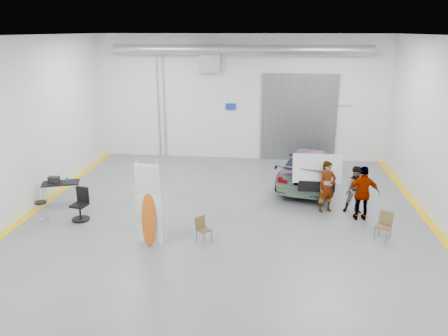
# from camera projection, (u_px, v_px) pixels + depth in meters

# --- Properties ---
(ground) EXTENTS (16.00, 16.00, 0.00)m
(ground) POSITION_uv_depth(u_px,v_px,m) (224.00, 225.00, 14.43)
(ground) COLOR slate
(ground) RESTS_ON ground
(room_shell) EXTENTS (14.02, 16.18, 6.01)m
(room_shell) POSITION_uv_depth(u_px,v_px,m) (237.00, 92.00, 15.27)
(room_shell) COLOR silver
(room_shell) RESTS_ON ground
(sedan_car) EXTENTS (3.34, 5.50, 1.49)m
(sedan_car) POSITION_uv_depth(u_px,v_px,m) (310.00, 167.00, 18.06)
(sedan_car) COLOR white
(sedan_car) RESTS_ON ground
(person_a) EXTENTS (0.80, 0.69, 1.85)m
(person_a) POSITION_uv_depth(u_px,v_px,m) (327.00, 187.00, 15.25)
(person_a) COLOR #856148
(person_a) RESTS_ON ground
(person_b) EXTENTS (0.86, 0.68, 1.70)m
(person_b) POSITION_uv_depth(u_px,v_px,m) (357.00, 190.00, 15.17)
(person_b) COLOR slate
(person_b) RESTS_ON ground
(person_c) EXTENTS (1.11, 0.48, 1.89)m
(person_c) POSITION_uv_depth(u_px,v_px,m) (363.00, 193.00, 14.58)
(person_c) COLOR #9A6233
(person_c) RESTS_ON ground
(surfboard_display) EXTENTS (0.76, 0.27, 2.71)m
(surfboard_display) POSITION_uv_depth(u_px,v_px,m) (150.00, 212.00, 12.73)
(surfboard_display) COLOR white
(surfboard_display) RESTS_ON ground
(folding_chair_near) EXTENTS (0.52, 0.59, 0.79)m
(folding_chair_near) POSITION_uv_depth(u_px,v_px,m) (204.00, 234.00, 13.21)
(folding_chair_near) COLOR brown
(folding_chair_near) RESTS_ON ground
(folding_chair_far) EXTENTS (0.57, 0.61, 0.88)m
(folding_chair_far) POSITION_uv_depth(u_px,v_px,m) (383.00, 231.00, 13.34)
(folding_chair_far) COLOR brown
(folding_chair_far) RESTS_ON ground
(shop_stool) EXTENTS (0.40, 0.40, 0.78)m
(shop_stool) POSITION_uv_depth(u_px,v_px,m) (42.00, 213.00, 14.42)
(shop_stool) COLOR black
(shop_stool) RESTS_ON ground
(work_table) EXTENTS (1.44, 1.04, 1.06)m
(work_table) POSITION_uv_depth(u_px,v_px,m) (59.00, 182.00, 16.00)
(work_table) COLOR #96999E
(work_table) RESTS_ON ground
(office_chair) EXTENTS (0.59, 0.61, 1.11)m
(office_chair) POSITION_uv_depth(u_px,v_px,m) (80.00, 206.00, 14.71)
(office_chair) COLOR black
(office_chair) RESTS_ON ground
(trunk_lid) EXTENTS (1.74, 1.05, 0.04)m
(trunk_lid) POSITION_uv_depth(u_px,v_px,m) (317.00, 166.00, 15.63)
(trunk_lid) COLOR silver
(trunk_lid) RESTS_ON sedan_car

